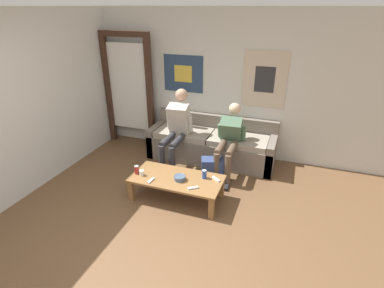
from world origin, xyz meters
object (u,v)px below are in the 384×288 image
(ceramic_bowl, at_px, (180,178))
(pillar_candle, at_px, (142,173))
(couch, at_px, (212,145))
(coffee_table, at_px, (177,181))
(game_controller_near_right, at_px, (193,188))
(person_seated_adult, at_px, (177,126))
(backpack, at_px, (212,171))
(game_controller_near_left, at_px, (151,180))
(person_seated_teen, at_px, (229,138))
(game_controller_far_center, at_px, (216,179))
(drink_can_blue, at_px, (204,174))
(drink_can_red, at_px, (137,170))

(ceramic_bowl, height_order, pillar_candle, pillar_candle)
(couch, relative_size, coffee_table, 1.71)
(pillar_candle, height_order, game_controller_near_right, pillar_candle)
(couch, bearing_deg, ceramic_bowl, -91.90)
(game_controller_near_right, bearing_deg, person_seated_adult, 121.27)
(coffee_table, distance_m, ceramic_bowl, 0.11)
(coffee_table, xyz_separation_m, backpack, (0.35, 0.64, -0.11))
(game_controller_near_left, distance_m, game_controller_near_right, 0.61)
(ceramic_bowl, bearing_deg, person_seated_teen, 67.09)
(backpack, xyz_separation_m, game_controller_near_left, (-0.64, -0.84, 0.17))
(person_seated_teen, xyz_separation_m, backpack, (-0.16, -0.37, -0.44))
(couch, distance_m, backpack, 0.78)
(pillar_candle, distance_m, game_controller_far_center, 1.06)
(couch, bearing_deg, pillar_candle, -112.40)
(person_seated_teen, xyz_separation_m, ceramic_bowl, (-0.44, -1.04, -0.24))
(drink_can_blue, xyz_separation_m, game_controller_near_left, (-0.67, -0.33, -0.05))
(person_seated_adult, xyz_separation_m, backpack, (0.75, -0.36, -0.52))
(drink_can_red, height_order, game_controller_near_right, drink_can_red)
(person_seated_adult, height_order, pillar_candle, person_seated_adult)
(pillar_candle, bearing_deg, game_controller_near_right, -5.41)
(pillar_candle, xyz_separation_m, drink_can_blue, (0.87, 0.23, 0.02))
(couch, height_order, coffee_table, couch)
(drink_can_red, height_order, game_controller_near_left, drink_can_red)
(game_controller_far_center, bearing_deg, person_seated_adult, 137.69)
(person_seated_teen, bearing_deg, game_controller_near_right, -99.28)
(drink_can_blue, bearing_deg, pillar_candle, -164.85)
(coffee_table, relative_size, backpack, 3.28)
(coffee_table, bearing_deg, game_controller_near_left, -145.83)
(coffee_table, distance_m, person_seated_adult, 1.15)
(couch, relative_size, game_controller_far_center, 16.32)
(coffee_table, xyz_separation_m, pillar_candle, (-0.50, -0.10, 0.09))
(person_seated_adult, height_order, person_seated_teen, person_seated_adult)
(coffee_table, relative_size, person_seated_adult, 1.01)
(couch, height_order, person_seated_teen, person_seated_teen)
(pillar_candle, distance_m, game_controller_near_left, 0.22)
(person_seated_teen, relative_size, pillar_candle, 12.13)
(coffee_table, distance_m, game_controller_near_left, 0.36)
(game_controller_near_left, bearing_deg, game_controller_far_center, 22.10)
(pillar_candle, relative_size, drink_can_red, 0.74)
(game_controller_far_center, bearing_deg, coffee_table, -165.65)
(ceramic_bowl, bearing_deg, drink_can_blue, 28.59)
(coffee_table, distance_m, game_controller_far_center, 0.56)
(person_seated_teen, xyz_separation_m, game_controller_far_center, (0.03, -0.87, -0.26))
(backpack, distance_m, ceramic_bowl, 0.75)
(backpack, bearing_deg, drink_can_red, -142.19)
(coffee_table, height_order, person_seated_adult, person_seated_adult)
(person_seated_teen, height_order, game_controller_near_right, person_seated_teen)
(ceramic_bowl, bearing_deg, game_controller_far_center, 20.16)
(drink_can_blue, xyz_separation_m, game_controller_far_center, (0.17, 0.01, -0.05))
(coffee_table, xyz_separation_m, game_controller_far_center, (0.54, 0.14, 0.06))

